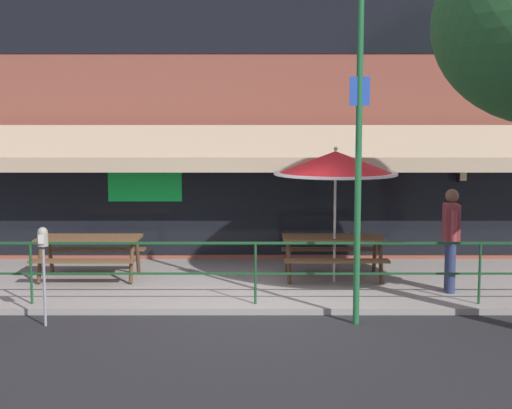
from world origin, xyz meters
name	(u,v)px	position (x,y,z in m)	size (l,w,h in m)	color
ground_plane	(256,315)	(0.00, 0.00, 0.00)	(120.00, 120.00, 0.00)	#232326
patio_deck	(256,283)	(0.00, 2.00, 0.05)	(15.00, 4.00, 0.10)	gray
restaurant_building	(256,92)	(0.00, 4.22, 3.53)	(15.00, 1.60, 7.10)	brown
patio_railing	(256,259)	(0.00, 0.30, 0.80)	(13.84, 0.04, 0.97)	#194723
picnic_table_left	(90,246)	(-2.96, 2.09, 0.71)	(1.80, 1.42, 0.76)	brown
picnic_table_centre	(334,246)	(1.39, 2.09, 0.71)	(1.80, 1.42, 0.76)	brown
patio_umbrella_centre	(336,164)	(1.39, 1.88, 2.18)	(2.14, 2.14, 2.38)	#B7B2A8
pedestrian_walking	(452,235)	(3.22, 1.11, 1.06)	(0.28, 0.62, 1.71)	navy
parking_meter_near	(44,246)	(-2.99, -0.56, 1.15)	(0.15, 0.16, 1.42)	gray
street_sign_pole	(359,160)	(1.45, -0.45, 2.36)	(0.28, 0.09, 4.60)	#1E6033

